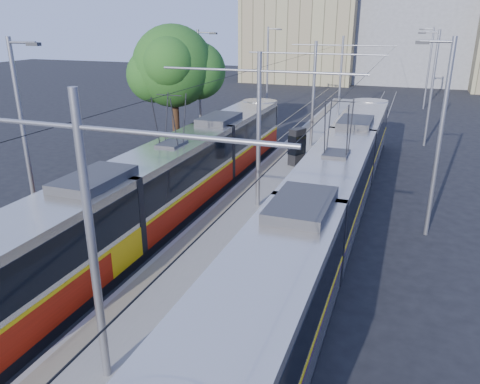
% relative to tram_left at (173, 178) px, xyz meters
% --- Properties ---
extents(ground, '(160.00, 160.00, 0.00)m').
position_rel_tram_left_xyz_m(ground, '(3.60, -6.48, -1.71)').
color(ground, black).
rests_on(ground, ground).
extents(platform, '(4.00, 50.00, 0.30)m').
position_rel_tram_left_xyz_m(platform, '(3.60, 10.52, -1.56)').
color(platform, gray).
rests_on(platform, ground).
extents(tactile_strip_left, '(0.70, 50.00, 0.01)m').
position_rel_tram_left_xyz_m(tactile_strip_left, '(2.15, 10.52, -1.40)').
color(tactile_strip_left, gray).
rests_on(tactile_strip_left, platform).
extents(tactile_strip_right, '(0.70, 50.00, 0.01)m').
position_rel_tram_left_xyz_m(tactile_strip_right, '(5.05, 10.52, -1.40)').
color(tactile_strip_right, gray).
rests_on(tactile_strip_right, platform).
extents(rails, '(8.71, 70.00, 0.03)m').
position_rel_tram_left_xyz_m(rails, '(3.60, 10.52, -1.69)').
color(rails, gray).
rests_on(rails, ground).
extents(track_arrow, '(1.20, 5.00, 0.01)m').
position_rel_tram_left_xyz_m(track_arrow, '(0.00, -9.48, -1.70)').
color(track_arrow, silver).
rests_on(track_arrow, ground).
extents(tram_left, '(2.43, 28.00, 5.50)m').
position_rel_tram_left_xyz_m(tram_left, '(0.00, 0.00, 0.00)').
color(tram_left, black).
rests_on(tram_left, ground).
extents(tram_right, '(2.43, 31.75, 5.50)m').
position_rel_tram_left_xyz_m(tram_right, '(7.20, 0.88, 0.15)').
color(tram_right, black).
rests_on(tram_right, ground).
extents(catenary, '(9.20, 70.00, 7.00)m').
position_rel_tram_left_xyz_m(catenary, '(3.60, 7.68, 2.81)').
color(catenary, gray).
rests_on(catenary, platform).
extents(street_lamps, '(15.18, 38.22, 8.00)m').
position_rel_tram_left_xyz_m(street_lamps, '(3.60, 14.52, 2.47)').
color(street_lamps, gray).
rests_on(street_lamps, ground).
extents(shelter, '(0.98, 1.17, 2.21)m').
position_rel_tram_left_xyz_m(shelter, '(3.72, 8.74, -0.25)').
color(shelter, black).
rests_on(shelter, platform).
extents(tree, '(5.77, 5.34, 8.39)m').
position_rel_tram_left_xyz_m(tree, '(-4.50, 9.85, 3.96)').
color(tree, '#382314').
rests_on(tree, ground).
extents(building_left, '(16.32, 12.24, 14.49)m').
position_rel_tram_left_xyz_m(building_left, '(-6.40, 53.52, 5.55)').
color(building_left, gray).
rests_on(building_left, ground).
extents(building_centre, '(18.36, 14.28, 13.89)m').
position_rel_tram_left_xyz_m(building_centre, '(9.60, 57.52, 5.24)').
color(building_centre, gray).
rests_on(building_centre, ground).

